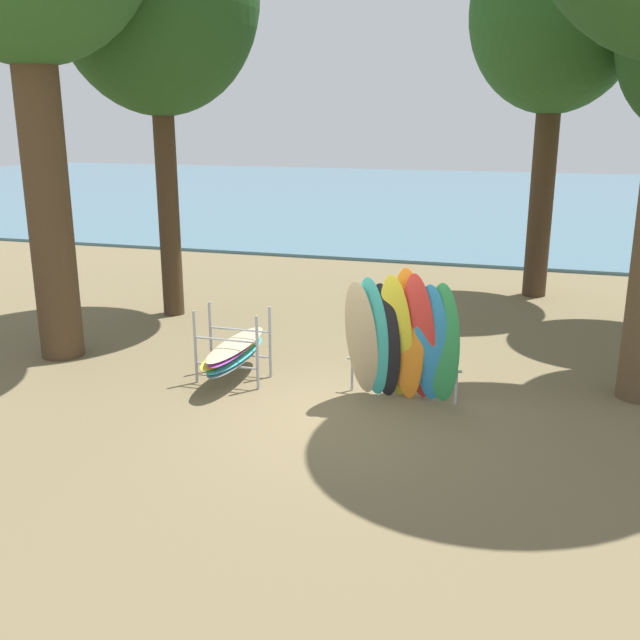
# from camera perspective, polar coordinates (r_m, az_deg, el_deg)

# --- Properties ---
(ground_plane) EXTENTS (80.00, 80.00, 0.00)m
(ground_plane) POSITION_cam_1_polar(r_m,az_deg,el_deg) (11.11, 2.66, -7.30)
(ground_plane) COLOR brown
(lake_water) EXTENTS (80.00, 36.00, 0.10)m
(lake_water) POSITION_cam_1_polar(r_m,az_deg,el_deg) (39.69, 13.05, 9.25)
(lake_water) COLOR #477084
(lake_water) RESTS_ON ground
(tree_far_right_back) EXTENTS (3.89, 3.89, 8.81)m
(tree_far_right_back) POSITION_cam_1_polar(r_m,az_deg,el_deg) (18.52, 18.01, 21.70)
(tree_far_right_back) COLOR #42301E
(tree_far_right_back) RESTS_ON ground
(leaning_board_pile) EXTENTS (1.86, 0.78, 2.21)m
(leaning_board_pile) POSITION_cam_1_polar(r_m,az_deg,el_deg) (11.20, 6.42, -1.58)
(leaning_board_pile) COLOR #C6B289
(leaning_board_pile) RESTS_ON ground
(board_storage_rack) EXTENTS (1.15, 2.13, 1.25)m
(board_storage_rack) POSITION_cam_1_polar(r_m,az_deg,el_deg) (12.34, -6.73, -2.38)
(board_storage_rack) COLOR #9EA0A5
(board_storage_rack) RESTS_ON ground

